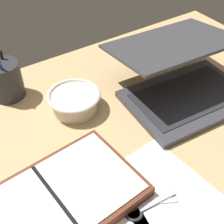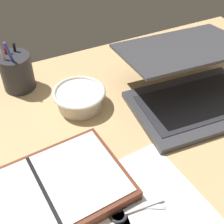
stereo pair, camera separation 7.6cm
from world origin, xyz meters
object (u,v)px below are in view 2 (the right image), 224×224
(pen_cup, at_px, (17,72))
(laptop, at_px, (191,85))
(bowl, at_px, (79,97))
(planner, at_px, (44,194))
(scissors, at_px, (123,209))

(pen_cup, bearing_deg, laptop, -32.68)
(laptop, bearing_deg, bowl, 162.90)
(planner, xyz_separation_m, scissors, (0.14, -0.10, -0.01))
(pen_cup, height_order, scissors, pen_cup)
(planner, bearing_deg, pen_cup, 78.64)
(laptop, bearing_deg, pen_cup, 151.31)
(bowl, height_order, pen_cup, pen_cup)
(planner, height_order, scissors, planner)
(bowl, xyz_separation_m, scissors, (-0.04, -0.34, -0.03))
(planner, distance_m, scissors, 0.17)
(bowl, bearing_deg, laptop, -21.08)
(planner, bearing_deg, scissors, -39.83)
(pen_cup, xyz_separation_m, scissors, (0.09, -0.50, -0.05))
(laptop, height_order, pen_cup, pen_cup)
(bowl, distance_m, pen_cup, 0.21)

